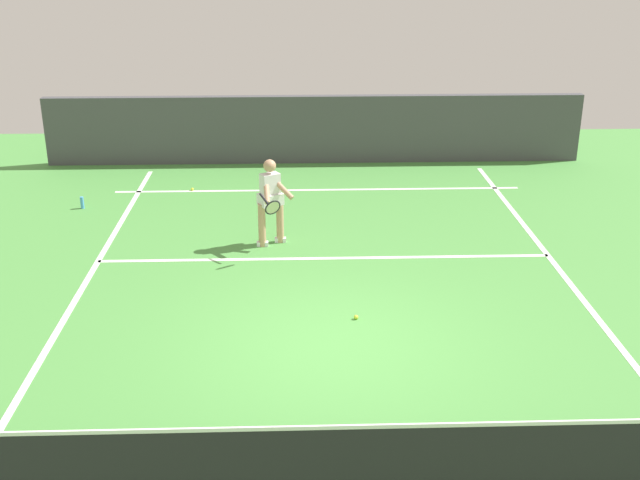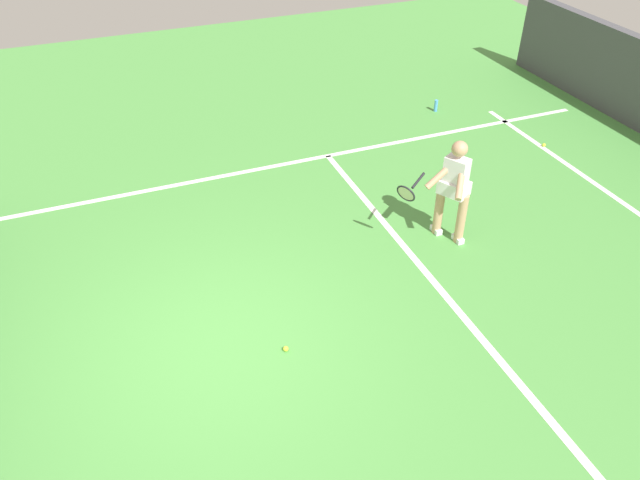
{
  "view_description": "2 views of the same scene",
  "coord_description": "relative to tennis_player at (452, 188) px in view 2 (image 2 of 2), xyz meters",
  "views": [
    {
      "loc": [
        0.5,
        9.25,
        5.18
      ],
      "look_at": [
        0.14,
        -1.23,
        1.02
      ],
      "focal_mm": 43.82,
      "sensor_mm": 36.0,
      "label": 1
    },
    {
      "loc": [
        -5.18,
        0.79,
        5.34
      ],
      "look_at": [
        0.1,
        -1.31,
        1.13
      ],
      "focal_mm": 34.66,
      "sensor_mm": 36.0,
      "label": 2
    }
  ],
  "objects": [
    {
      "name": "ground_plane",
      "position": [
        -0.92,
        3.6,
        -0.85
      ],
      "size": [
        23.93,
        23.93,
        0.0
      ],
      "primitive_type": "plane",
      "color": "#4C9342"
    },
    {
      "name": "tennis_ball_mid",
      "position": [
        1.78,
        -3.14,
        -0.81
      ],
      "size": [
        0.07,
        0.07,
        0.07
      ],
      "primitive_type": "sphere",
      "color": "#D1E533",
      "rests_on": "ground"
    },
    {
      "name": "sideline_right_marking",
      "position": [
        2.91,
        3.6,
        -0.84
      ],
      "size": [
        0.1,
        16.4,
        0.01
      ],
      "primitive_type": "cube",
      "color": "white",
      "rests_on": "ground"
    },
    {
      "name": "tennis_player",
      "position": [
        0.0,
        0.0,
        0.0
      ],
      "size": [
        0.68,
        1.14,
        1.55
      ],
      "color": "tan",
      "rests_on": "ground"
    },
    {
      "name": "water_bottle",
      "position": [
        3.84,
        -2.07,
        -0.73
      ],
      "size": [
        0.07,
        0.07,
        0.24
      ],
      "primitive_type": "cylinder",
      "color": "#4C9EE5",
      "rests_on": "ground"
    },
    {
      "name": "service_line_marking",
      "position": [
        -0.92,
        0.67,
        -0.84
      ],
      "size": [
        7.65,
        0.1,
        0.01
      ],
      "primitive_type": "cube",
      "color": "white",
      "rests_on": "ground"
    },
    {
      "name": "tennis_ball_near",
      "position": [
        -1.27,
        2.91,
        -0.81
      ],
      "size": [
        0.07,
        0.07,
        0.07
      ],
      "primitive_type": "sphere",
      "color": "#D1E533",
      "rests_on": "ground"
    }
  ]
}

